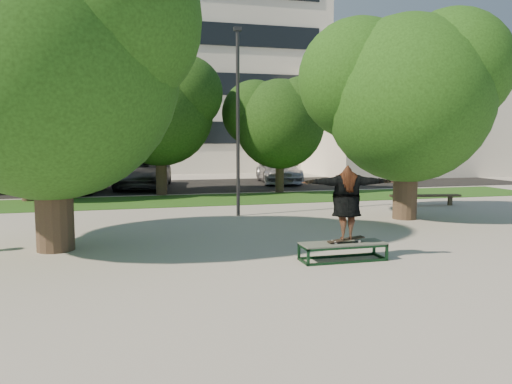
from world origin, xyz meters
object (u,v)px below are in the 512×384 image
object	(u,v)px
lamppost	(238,120)
car_silver_b	(278,170)
tree_left	(44,54)
car_dark	(82,176)
car_grey	(143,173)
tree_right	(405,89)
grind_box	(343,251)
bench	(425,196)

from	to	relation	value
lamppost	car_silver_b	bearing A→B (deg)	66.50
tree_left	car_dark	size ratio (longest dim) A/B	1.48
lamppost	car_grey	bearing A→B (deg)	104.38
tree_right	car_silver_b	distance (m)	13.82
tree_left	car_grey	bearing A→B (deg)	79.67
lamppost	grind_box	distance (m)	7.24
bench	car_grey	size ratio (longest dim) A/B	0.48
bench	car_grey	distance (m)	14.14
tree_left	grind_box	world-z (taller)	tree_left
car_silver_b	car_dark	bearing A→B (deg)	-158.94
car_dark	car_grey	distance (m)	3.23
bench	car_silver_b	bearing A→B (deg)	112.61
grind_box	bench	world-z (taller)	bench
grind_box	car_dark	world-z (taller)	car_dark
tree_left	grind_box	distance (m)	7.85
grind_box	lamppost	bearing A→B (deg)	96.55
grind_box	bench	distance (m)	9.87
tree_right	car_grey	xyz separation A→B (m)	(-7.59, 12.36, -3.30)
car_dark	bench	bearing A→B (deg)	-22.80
tree_right	lamppost	world-z (taller)	tree_right
bench	car_grey	xyz separation A→B (m)	(-10.18, 9.80, 0.45)
grind_box	car_silver_b	xyz separation A→B (m)	(4.25, 18.07, 0.58)
grind_box	car_dark	xyz separation A→B (m)	(-6.34, 15.61, 0.60)
car_grey	car_silver_b	size ratio (longest dim) A/B	1.08
tree_right	car_grey	bearing A→B (deg)	121.57
car_grey	car_silver_b	xyz separation A→B (m)	(7.68, 1.06, -0.03)
car_silver_b	tree_right	bearing A→B (deg)	-82.35
bench	car_silver_b	world-z (taller)	car_silver_b
tree_left	tree_right	world-z (taller)	tree_left
grind_box	bench	bearing A→B (deg)	46.90
car_grey	car_silver_b	bearing A→B (deg)	15.46
lamppost	car_dark	bearing A→B (deg)	121.71
grind_box	car_grey	world-z (taller)	car_grey
tree_right	grind_box	distance (m)	7.36
bench	car_dark	world-z (taller)	car_dark
lamppost	car_grey	size ratio (longest dim) A/B	1.06
grind_box	car_dark	size ratio (longest dim) A/B	0.38
car_grey	lamppost	bearing A→B (deg)	-68.00
tree_right	grind_box	bearing A→B (deg)	-131.82
tree_left	lamppost	world-z (taller)	tree_left
car_dark	tree_left	bearing A→B (deg)	-78.78
car_dark	car_grey	xyz separation A→B (m)	(2.91, 1.40, 0.01)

